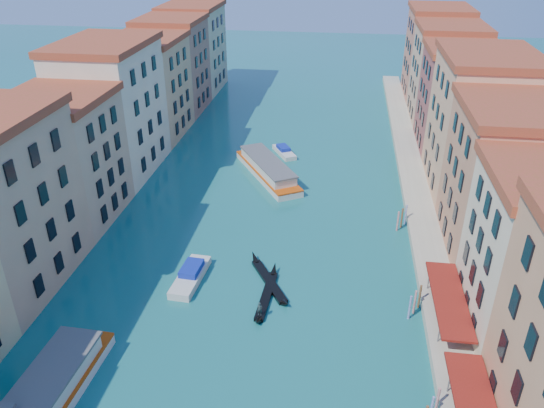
{
  "coord_description": "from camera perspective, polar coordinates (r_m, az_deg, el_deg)",
  "views": [
    {
      "loc": [
        10.42,
        -5.68,
        36.58
      ],
      "look_at": [
        2.64,
        49.7,
        6.74
      ],
      "focal_mm": 35.0,
      "sensor_mm": 36.0,
      "label": 1
    }
  ],
  "objects": [
    {
      "name": "quay",
      "position": [
        80.2,
        15.4,
        0.26
      ],
      "size": [
        4.0,
        140.0,
        1.0
      ],
      "primitive_type": "cube",
      "color": "#AAA389",
      "rests_on": "ground"
    },
    {
      "name": "mooring_poles_right",
      "position": [
        50.09,
        16.34,
        -18.17
      ],
      "size": [
        1.44,
        54.24,
        3.2
      ],
      "color": "brown",
      "rests_on": "ground"
    },
    {
      "name": "gondola_far",
      "position": [
        61.41,
        -0.4,
        -8.1
      ],
      "size": [
        6.38,
        10.08,
        1.59
      ],
      "rotation": [
        0.0,
        0.0,
        0.53
      ],
      "color": "black",
      "rests_on": "ground"
    },
    {
      "name": "right_bank_palazzos",
      "position": [
        78.1,
        22.09,
        5.88
      ],
      "size": [
        12.8,
        128.4,
        21.0
      ],
      "color": "#AB4B3C",
      "rests_on": "ground"
    },
    {
      "name": "left_bank_palazzos",
      "position": [
        83.66,
        -18.49,
        7.89
      ],
      "size": [
        12.8,
        128.4,
        21.0
      ],
      "color": "beige",
      "rests_on": "ground"
    },
    {
      "name": "vaporetto_far",
      "position": [
        85.93,
        -0.48,
        3.8
      ],
      "size": [
        13.02,
        17.98,
        2.74
      ],
      "rotation": [
        0.0,
        0.0,
        0.54
      ],
      "color": "silver",
      "rests_on": "ground"
    },
    {
      "name": "gondola_fore",
      "position": [
        59.06,
        -0.61,
        -9.73
      ],
      "size": [
        1.44,
        11.06,
        2.2
      ],
      "rotation": [
        0.0,
        0.0,
        -0.05
      ],
      "color": "black",
      "rests_on": "ground"
    },
    {
      "name": "motorboat_mid",
      "position": [
        62.25,
        -8.75,
        -7.56
      ],
      "size": [
        3.05,
        8.1,
        1.65
      ],
      "rotation": [
        0.0,
        0.0,
        -0.07
      ],
      "color": "beige",
      "rests_on": "ground"
    },
    {
      "name": "motorboat_far",
      "position": [
        94.67,
        1.3,
        5.7
      ],
      "size": [
        5.0,
        6.85,
        1.38
      ],
      "rotation": [
        0.0,
        0.0,
        0.49
      ],
      "color": "silver",
      "rests_on": "ground"
    }
  ]
}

